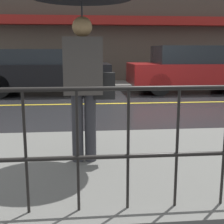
{
  "coord_description": "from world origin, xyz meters",
  "views": [
    {
      "loc": [
        -1.76,
        -8.18,
        1.39
      ],
      "look_at": [
        -1.22,
        -2.67,
        0.3
      ],
      "focal_mm": 50.0,
      "sensor_mm": 36.0,
      "label": 1
    }
  ],
  "objects": [
    {
      "name": "ground_plane",
      "position": [
        0.0,
        0.0,
        0.0
      ],
      "size": [
        80.0,
        80.0,
        0.0
      ],
      "primitive_type": "plane",
      "color": "#262628"
    },
    {
      "name": "sidewalk_far",
      "position": [
        0.0,
        4.3,
        0.06
      ],
      "size": [
        28.0,
        2.03,
        0.12
      ],
      "color": "slate",
      "rests_on": "ground_plane"
    },
    {
      "name": "lane_marking",
      "position": [
        0.0,
        0.0,
        0.0
      ],
      "size": [
        25.2,
        0.12,
        0.01
      ],
      "color": "gold",
      "rests_on": "ground_plane"
    },
    {
      "name": "building_storefront",
      "position": [
        0.0,
        5.44,
        2.68
      ],
      "size": [
        28.0,
        0.85,
        5.38
      ],
      "color": "#4C4238",
      "rests_on": "ground_plane"
    },
    {
      "name": "pedestrian",
      "position": [
        -1.74,
        -4.66,
        1.78
      ],
      "size": [
        1.1,
        1.1,
        2.07
      ],
      "rotation": [
        0.0,
        0.0,
        3.14
      ],
      "color": "#333338",
      "rests_on": "sidewalk_near"
    },
    {
      "name": "car_black",
      "position": [
        -2.97,
        2.14,
        0.75
      ],
      "size": [
        4.16,
        1.89,
        1.44
      ],
      "color": "black",
      "rests_on": "ground_plane"
    },
    {
      "name": "car_red",
      "position": [
        1.95,
        2.14,
        0.79
      ],
      "size": [
        4.31,
        1.82,
        1.55
      ],
      "color": "maroon",
      "rests_on": "ground_plane"
    }
  ]
}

